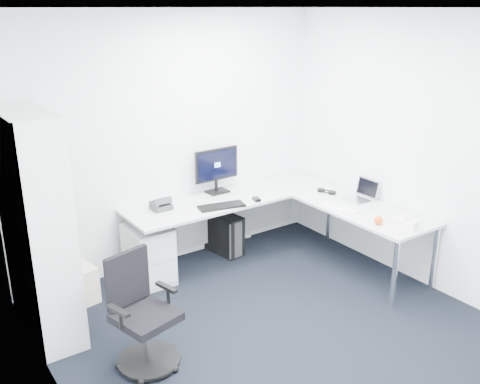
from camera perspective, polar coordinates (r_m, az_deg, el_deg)
ground at (r=4.71m, az=6.04°, el=-16.07°), size 4.20×4.20×0.00m
ceiling at (r=3.85m, az=7.51°, el=18.90°), size 4.20×4.20×0.00m
wall_back at (r=5.75m, az=-7.24°, el=5.37°), size 3.60×0.02×2.70m
wall_left at (r=3.26m, az=-18.00°, el=-6.43°), size 0.02×4.20×2.70m
wall_right at (r=5.40m, az=21.25°, el=3.28°), size 0.02×4.20×2.70m
l_desk at (r=5.78m, az=1.28°, el=-4.76°), size 2.48×1.39×0.72m
drawer_pedestal at (r=5.59m, az=-9.72°, el=-6.57°), size 0.40×0.49×0.61m
bookshelf at (r=4.74m, az=-20.86°, el=-3.52°), size 0.38×0.98×1.96m
task_chair at (r=4.29m, az=-10.00°, el=-12.70°), size 0.63×0.63×0.93m
black_pc_tower at (r=6.18m, az=-1.72°, el=-4.43°), size 0.29×0.51×0.47m
beige_pc_tower at (r=5.48m, az=-16.46°, el=-9.14°), size 0.23×0.40×0.36m
power_strip at (r=6.60m, az=-0.28°, el=-4.87°), size 0.36×0.09×0.04m
monitor at (r=5.95m, az=-2.45°, el=2.33°), size 0.55×0.19×0.52m
black_keyboard at (r=5.58m, az=-1.97°, el=-1.52°), size 0.52×0.27×0.02m
mouse at (r=5.76m, az=1.77°, el=-0.79°), size 0.09×0.12×0.03m
desk_phone at (r=5.57m, az=-8.44°, el=-1.18°), size 0.19×0.19×0.13m
laptop at (r=5.88m, az=12.29°, el=0.11°), size 0.31×0.30×0.21m
white_keyboard at (r=5.63m, az=10.48°, el=-1.70°), size 0.19×0.44×0.01m
headphones at (r=6.09m, az=9.23°, el=0.17°), size 0.19×0.24×0.05m
orange_fruit at (r=5.30m, az=14.55°, el=-2.95°), size 0.08×0.08×0.08m
tissue_box at (r=5.32m, az=17.24°, el=-3.20°), size 0.16×0.24×0.08m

